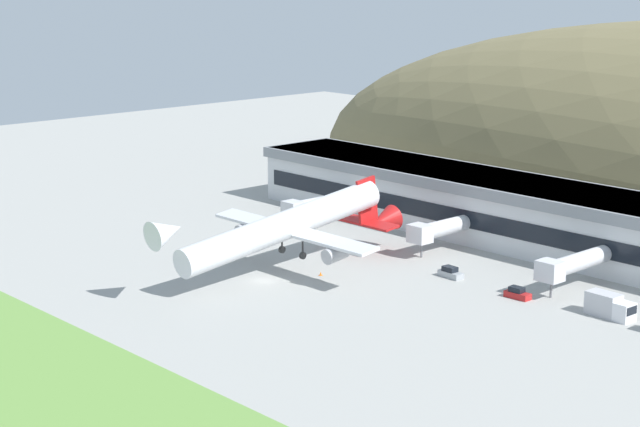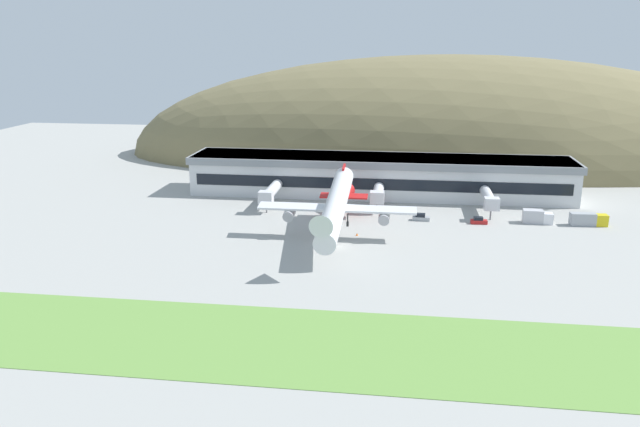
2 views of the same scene
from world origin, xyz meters
name	(u,v)px [view 1 (image 1 of 2)]	position (x,y,z in m)	size (l,w,h in m)	color
ground_plane	(263,281)	(0.00, 0.00, 0.00)	(347.17, 347.17, 0.00)	#9E9E99
terminal_building	(494,204)	(6.71, 45.44, 5.90)	(101.73, 17.18, 10.41)	silver
jetway_0	(317,205)	(-19.57, 28.66, 3.99)	(3.38, 15.82, 5.43)	silver
jetway_1	(437,229)	(7.01, 30.45, 3.99)	(3.38, 12.45, 5.43)	silver
jetway_2	(572,264)	(33.56, 29.11, 3.99)	(3.38, 14.97, 5.43)	silver
cargo_airplane	(288,227)	(-0.63, 5.46, 7.22)	(33.36, 47.60, 10.40)	silver
service_car_0	(517,294)	(30.52, 20.80, 0.66)	(3.74, 1.72, 1.61)	#B21E1E
service_car_1	(451,273)	(17.48, 21.77, 0.68)	(4.06, 1.95, 1.64)	#999EA3
fuel_truck	(609,306)	(43.73, 23.09, 1.47)	(6.73, 2.86, 3.10)	silver
traffic_cone_0	(321,274)	(3.62, 8.21, 0.28)	(0.52, 0.52, 0.58)	orange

